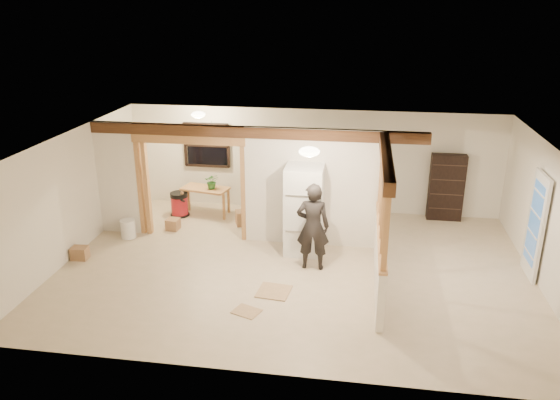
% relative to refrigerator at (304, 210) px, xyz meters
% --- Properties ---
extents(floor, '(9.00, 6.50, 0.01)m').
position_rel_refrigerator_xyz_m(floor, '(-0.09, -0.77, -0.92)').
color(floor, beige).
rests_on(floor, ground).
extents(ceiling, '(9.00, 6.50, 0.01)m').
position_rel_refrigerator_xyz_m(ceiling, '(-0.09, -0.77, 1.58)').
color(ceiling, white).
extents(wall_back, '(9.00, 0.01, 2.50)m').
position_rel_refrigerator_xyz_m(wall_back, '(-0.09, 2.48, 0.33)').
color(wall_back, silver).
rests_on(wall_back, floor).
extents(wall_front, '(9.00, 0.01, 2.50)m').
position_rel_refrigerator_xyz_m(wall_front, '(-0.09, -4.02, 0.33)').
color(wall_front, silver).
rests_on(wall_front, floor).
extents(wall_left, '(0.01, 6.50, 2.50)m').
position_rel_refrigerator_xyz_m(wall_left, '(-4.59, -0.77, 0.33)').
color(wall_left, silver).
rests_on(wall_left, floor).
extents(wall_right, '(0.01, 6.50, 2.50)m').
position_rel_refrigerator_xyz_m(wall_right, '(4.41, -0.77, 0.33)').
color(wall_right, silver).
rests_on(wall_right, floor).
extents(partition_left_stub, '(0.90, 0.12, 2.50)m').
position_rel_refrigerator_xyz_m(partition_left_stub, '(-4.14, 0.43, 0.33)').
color(partition_left_stub, white).
rests_on(partition_left_stub, floor).
extents(partition_center, '(2.80, 0.12, 2.50)m').
position_rel_refrigerator_xyz_m(partition_center, '(0.11, 0.43, 0.33)').
color(partition_center, white).
rests_on(partition_center, floor).
extents(doorway_frame, '(2.46, 0.14, 2.20)m').
position_rel_refrigerator_xyz_m(doorway_frame, '(-2.49, 0.43, 0.18)').
color(doorway_frame, tan).
rests_on(doorway_frame, floor).
extents(header_beam_back, '(7.00, 0.18, 0.22)m').
position_rel_refrigerator_xyz_m(header_beam_back, '(-1.09, 0.43, 1.46)').
color(header_beam_back, '#53321C').
rests_on(header_beam_back, ceiling).
extents(header_beam_right, '(0.18, 3.30, 0.22)m').
position_rel_refrigerator_xyz_m(header_beam_right, '(1.51, -1.17, 1.46)').
color(header_beam_right, '#53321C').
rests_on(header_beam_right, ceiling).
extents(pony_wall, '(0.12, 3.20, 1.00)m').
position_rel_refrigerator_xyz_m(pony_wall, '(1.51, -1.17, -0.42)').
color(pony_wall, white).
rests_on(pony_wall, floor).
extents(stud_partition, '(0.14, 3.20, 1.32)m').
position_rel_refrigerator_xyz_m(stud_partition, '(1.51, -1.17, 0.74)').
color(stud_partition, tan).
rests_on(stud_partition, pony_wall).
extents(window_back, '(1.12, 0.10, 1.10)m').
position_rel_refrigerator_xyz_m(window_back, '(-2.69, 2.40, 0.63)').
color(window_back, black).
rests_on(window_back, wall_back).
extents(french_door, '(0.12, 0.86, 2.00)m').
position_rel_refrigerator_xyz_m(french_door, '(4.33, -0.37, 0.08)').
color(french_door, white).
rests_on(french_door, floor).
extents(ceiling_dome_main, '(0.36, 0.36, 0.16)m').
position_rel_refrigerator_xyz_m(ceiling_dome_main, '(0.21, -1.27, 1.56)').
color(ceiling_dome_main, '#FFEABF').
rests_on(ceiling_dome_main, ceiling).
extents(ceiling_dome_util, '(0.32, 0.32, 0.14)m').
position_rel_refrigerator_xyz_m(ceiling_dome_util, '(-2.59, 1.53, 1.56)').
color(ceiling_dome_util, '#FFEABF').
rests_on(ceiling_dome_util, ceiling).
extents(hanging_bulb, '(0.07, 0.07, 0.07)m').
position_rel_refrigerator_xyz_m(hanging_bulb, '(-2.09, 0.83, 1.26)').
color(hanging_bulb, '#FFD88C').
rests_on(hanging_bulb, ceiling).
extents(refrigerator, '(0.75, 0.73, 1.83)m').
position_rel_refrigerator_xyz_m(refrigerator, '(0.00, 0.00, 0.00)').
color(refrigerator, silver).
rests_on(refrigerator, floor).
extents(woman, '(0.64, 0.43, 1.73)m').
position_rel_refrigerator_xyz_m(woman, '(0.25, -0.71, -0.05)').
color(woman, black).
rests_on(woman, floor).
extents(work_table, '(1.19, 0.77, 0.69)m').
position_rel_refrigerator_xyz_m(work_table, '(-2.56, 1.67, -0.57)').
color(work_table, tan).
rests_on(work_table, floor).
extents(potted_plant, '(0.39, 0.35, 0.37)m').
position_rel_refrigerator_xyz_m(potted_plant, '(-2.37, 1.63, -0.04)').
color(potted_plant, '#2B5C27').
rests_on(potted_plant, work_table).
extents(shop_vac, '(0.58, 0.58, 0.60)m').
position_rel_refrigerator_xyz_m(shop_vac, '(-3.17, 1.51, -0.62)').
color(shop_vac, maroon).
rests_on(shop_vac, floor).
extents(bookshelf, '(0.79, 0.26, 1.59)m').
position_rel_refrigerator_xyz_m(bookshelf, '(3.09, 2.27, -0.12)').
color(bookshelf, black).
rests_on(bookshelf, floor).
extents(bucket, '(0.38, 0.38, 0.41)m').
position_rel_refrigerator_xyz_m(bucket, '(-3.87, 0.11, -0.71)').
color(bucket, white).
rests_on(bucket, floor).
extents(box_util_a, '(0.48, 0.44, 0.33)m').
position_rel_refrigerator_xyz_m(box_util_a, '(-1.52, 1.23, -0.75)').
color(box_util_a, '#986E49').
rests_on(box_util_a, floor).
extents(box_util_b, '(0.29, 0.29, 0.25)m').
position_rel_refrigerator_xyz_m(box_util_b, '(-3.05, 0.68, -0.79)').
color(box_util_b, '#986E49').
rests_on(box_util_b, floor).
extents(box_front, '(0.33, 0.28, 0.26)m').
position_rel_refrigerator_xyz_m(box_front, '(-4.40, -1.05, -0.79)').
color(box_front, '#986E49').
rests_on(box_front, floor).
extents(floor_panel_near, '(0.62, 0.62, 0.02)m').
position_rel_refrigerator_xyz_m(floor_panel_near, '(-0.33, -1.77, -0.91)').
color(floor_panel_near, tan).
rests_on(floor_panel_near, floor).
extents(floor_panel_far, '(0.53, 0.48, 0.01)m').
position_rel_refrigerator_xyz_m(floor_panel_far, '(-0.67, -2.49, -0.91)').
color(floor_panel_far, tan).
rests_on(floor_panel_far, floor).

